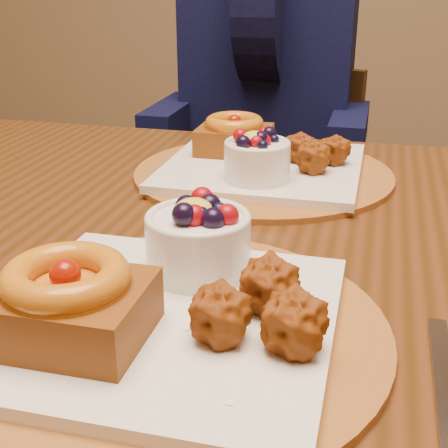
{
  "coord_description": "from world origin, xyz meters",
  "views": [
    {
      "loc": [
        0.15,
        -0.68,
        1.05
      ],
      "look_at": [
        0.03,
        -0.2,
        0.84
      ],
      "focal_mm": 50.0,
      "sensor_mm": 36.0,
      "label": 1
    }
  ],
  "objects": [
    {
      "name": "dining_table",
      "position": [
        -0.01,
        -0.03,
        0.68
      ],
      "size": [
        1.6,
        0.9,
        0.76
      ],
      "color": "#38200A",
      "rests_on": "ground"
    },
    {
      "name": "chair_far",
      "position": [
        -0.11,
        0.74,
        0.46
      ],
      "size": [
        0.49,
        0.49,
        0.82
      ],
      "rotation": [
        0.0,
        0.0,
        -0.27
      ],
      "color": "black",
      "rests_on": "ground"
    },
    {
      "name": "place_setting_far",
      "position": [
        -0.01,
        0.19,
        0.78
      ],
      "size": [
        0.38,
        0.38,
        0.09
      ],
      "color": "brown",
      "rests_on": "dining_table"
    },
    {
      "name": "place_setting_near",
      "position": [
        -0.01,
        -0.24,
        0.78
      ],
      "size": [
        0.38,
        0.38,
        0.09
      ],
      "color": "brown",
      "rests_on": "dining_table"
    },
    {
      "name": "diner",
      "position": [
        -0.11,
        0.79,
        0.83
      ],
      "size": [
        0.48,
        0.47,
        0.78
      ],
      "rotation": [
        0.0,
        0.0,
        0.16
      ],
      "color": "black",
      "rests_on": "ground"
    }
  ]
}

